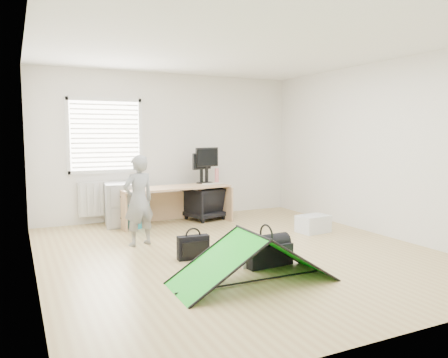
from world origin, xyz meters
name	(u,v)px	position (x,y,z in m)	size (l,w,h in m)	color
ground	(237,251)	(0.00, 0.00, 0.00)	(5.50, 5.50, 0.00)	tan
back_wall	(170,146)	(0.00, 2.75, 1.35)	(5.00, 0.02, 2.70)	silver
window	(105,136)	(-1.20, 2.71, 1.55)	(1.20, 0.06, 1.20)	silver
radiator	(108,198)	(-1.20, 2.67, 0.45)	(1.00, 0.12, 0.60)	silver
desk	(175,205)	(-0.14, 2.09, 0.33)	(1.94, 0.62, 0.66)	tan
filing_cabinet	(119,204)	(-1.05, 2.38, 0.37)	(0.48, 0.63, 0.74)	#9C9EA1
monitor_left	(201,172)	(0.47, 2.35, 0.87)	(0.44, 0.09, 0.42)	black
monitor_right	(207,170)	(0.57, 2.34, 0.91)	(0.51, 0.11, 0.49)	black
keyboard	(213,184)	(0.63, 2.16, 0.67)	(0.40, 0.14, 0.02)	beige
thermos	(217,175)	(0.79, 2.36, 0.80)	(0.08, 0.08, 0.27)	#CF7476
office_chair	(204,203)	(0.48, 2.24, 0.30)	(0.64, 0.66, 0.60)	black
person	(139,201)	(-1.10, 0.91, 0.65)	(0.47, 0.31, 1.29)	gray
kite	(253,258)	(-0.42, -1.17, 0.27)	(1.75, 0.77, 0.54)	#11B617
storage_crate	(313,224)	(1.64, 0.49, 0.14)	(0.49, 0.35, 0.28)	silver
tote_bag	(139,216)	(-0.81, 2.02, 0.20)	(0.34, 0.15, 0.40)	#1D7682
laptop_bag	(193,247)	(-0.66, -0.07, 0.15)	(0.40, 0.12, 0.30)	black
white_box	(246,263)	(-0.22, -0.67, 0.06)	(0.11, 0.11, 0.11)	silver
duffel_bag	(266,254)	(0.05, -0.68, 0.13)	(0.60, 0.30, 0.26)	black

